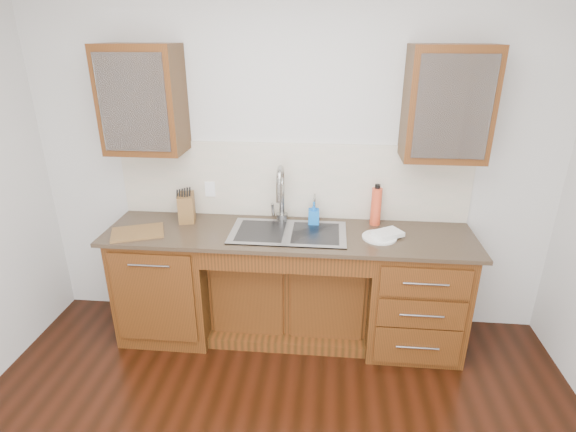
# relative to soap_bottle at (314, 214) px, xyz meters

# --- Properties ---
(wall_back) EXTENTS (4.00, 0.10, 2.70)m
(wall_back) POSITION_rel_soap_bottle_xyz_m (-0.18, 0.21, 0.35)
(wall_back) COLOR silver
(wall_back) RESTS_ON ground
(base_cabinet_left) EXTENTS (0.70, 0.62, 0.88)m
(base_cabinet_left) POSITION_rel_soap_bottle_xyz_m (-1.13, -0.15, -0.56)
(base_cabinet_left) COLOR #593014
(base_cabinet_left) RESTS_ON ground
(base_cabinet_center) EXTENTS (1.20, 0.44, 0.70)m
(base_cabinet_center) POSITION_rel_soap_bottle_xyz_m (-0.18, -0.06, -0.65)
(base_cabinet_center) COLOR #593014
(base_cabinet_center) RESTS_ON ground
(base_cabinet_right) EXTENTS (0.70, 0.62, 0.88)m
(base_cabinet_right) POSITION_rel_soap_bottle_xyz_m (0.77, -0.15, -0.56)
(base_cabinet_right) COLOR #593014
(base_cabinet_right) RESTS_ON ground
(countertop) EXTENTS (2.70, 0.65, 0.03)m
(countertop) POSITION_rel_soap_bottle_xyz_m (-0.18, -0.17, -0.10)
(countertop) COLOR #84705B
(countertop) RESTS_ON base_cabinet_left
(backsplash) EXTENTS (2.70, 0.02, 0.59)m
(backsplash) POSITION_rel_soap_bottle_xyz_m (-0.18, 0.15, 0.21)
(backsplash) COLOR beige
(backsplash) RESTS_ON wall_back
(sink) EXTENTS (0.84, 0.46, 0.19)m
(sink) POSITION_rel_soap_bottle_xyz_m (-0.18, -0.18, -0.17)
(sink) COLOR #9E9EA5
(sink) RESTS_ON countertop
(faucet) EXTENTS (0.04, 0.04, 0.40)m
(faucet) POSITION_rel_soap_bottle_xyz_m (-0.25, 0.05, 0.11)
(faucet) COLOR #999993
(faucet) RESTS_ON countertop
(filter_tap) EXTENTS (0.02, 0.02, 0.24)m
(filter_tap) POSITION_rel_soap_bottle_xyz_m (0.00, 0.06, 0.03)
(filter_tap) COLOR #999993
(filter_tap) RESTS_ON countertop
(upper_cabinet_left) EXTENTS (0.55, 0.34, 0.75)m
(upper_cabinet_left) POSITION_rel_soap_bottle_xyz_m (-1.23, -0.01, 0.83)
(upper_cabinet_left) COLOR #593014
(upper_cabinet_left) RESTS_ON wall_back
(upper_cabinet_right) EXTENTS (0.55, 0.34, 0.75)m
(upper_cabinet_right) POSITION_rel_soap_bottle_xyz_m (0.87, -0.01, 0.83)
(upper_cabinet_right) COLOR #593014
(upper_cabinet_right) RESTS_ON wall_back
(outlet_left) EXTENTS (0.08, 0.01, 0.12)m
(outlet_left) POSITION_rel_soap_bottle_xyz_m (-0.83, 0.14, 0.12)
(outlet_left) COLOR white
(outlet_left) RESTS_ON backsplash
(outlet_right) EXTENTS (0.08, 0.01, 0.12)m
(outlet_right) POSITION_rel_soap_bottle_xyz_m (0.47, 0.14, 0.12)
(outlet_right) COLOR white
(outlet_right) RESTS_ON backsplash
(soap_bottle) EXTENTS (0.08, 0.09, 0.18)m
(soap_bottle) POSITION_rel_soap_bottle_xyz_m (0.00, 0.00, 0.00)
(soap_bottle) COLOR blue
(soap_bottle) RESTS_ON countertop
(water_bottle) EXTENTS (0.10, 0.10, 0.29)m
(water_bottle) POSITION_rel_soap_bottle_xyz_m (0.46, 0.05, 0.06)
(water_bottle) COLOR #DF4726
(water_bottle) RESTS_ON countertop
(plate) EXTENTS (0.32, 0.32, 0.01)m
(plate) POSITION_rel_soap_bottle_xyz_m (0.48, -0.20, -0.08)
(plate) COLOR white
(plate) RESTS_ON countertop
(dish_towel) EXTENTS (0.24, 0.22, 0.03)m
(dish_towel) POSITION_rel_soap_bottle_xyz_m (0.54, -0.18, -0.06)
(dish_towel) COLOR silver
(dish_towel) RESTS_ON plate
(knife_block) EXTENTS (0.15, 0.21, 0.21)m
(knife_block) POSITION_rel_soap_bottle_xyz_m (-0.98, -0.01, 0.02)
(knife_block) COLOR #9A764A
(knife_block) RESTS_ON countertop
(cutting_board) EXTENTS (0.43, 0.37, 0.02)m
(cutting_board) POSITION_rel_soap_bottle_xyz_m (-1.27, -0.29, -0.08)
(cutting_board) COLOR #9F844F
(cutting_board) RESTS_ON countertop
(cup_left_a) EXTENTS (0.17, 0.17, 0.10)m
(cup_left_a) POSITION_rel_soap_bottle_xyz_m (-1.28, -0.01, 0.78)
(cup_left_a) COLOR white
(cup_left_a) RESTS_ON upper_cabinet_left
(cup_left_b) EXTENTS (0.13, 0.13, 0.09)m
(cup_left_b) POSITION_rel_soap_bottle_xyz_m (-1.10, -0.01, 0.77)
(cup_left_b) COLOR white
(cup_left_b) RESTS_ON upper_cabinet_left
(cup_right_a) EXTENTS (0.16, 0.16, 0.11)m
(cup_right_a) POSITION_rel_soap_bottle_xyz_m (0.77, -0.01, 0.78)
(cup_right_a) COLOR silver
(cup_right_a) RESTS_ON upper_cabinet_right
(cup_right_b) EXTENTS (0.14, 0.14, 0.10)m
(cup_right_b) POSITION_rel_soap_bottle_xyz_m (0.91, -0.01, 0.77)
(cup_right_b) COLOR silver
(cup_right_b) RESTS_ON upper_cabinet_right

